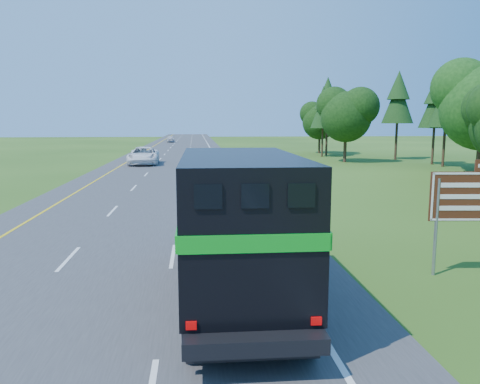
{
  "coord_description": "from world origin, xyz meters",
  "views": [
    {
      "loc": [
        2.68,
        -5.51,
        4.83
      ],
      "look_at": [
        4.77,
        16.17,
        1.56
      ],
      "focal_mm": 35.0,
      "sensor_mm": 36.0,
      "label": 1
    }
  ],
  "objects_px": {
    "white_suv": "(144,156)",
    "exit_sign": "(465,201)",
    "far_car": "(171,139)",
    "horse_truck": "(237,222)"
  },
  "relations": [
    {
      "from": "horse_truck",
      "to": "white_suv",
      "type": "xyz_separation_m",
      "value": [
        -6.92,
        41.82,
        -1.15
      ]
    },
    {
      "from": "exit_sign",
      "to": "far_car",
      "type": "bearing_deg",
      "value": 103.37
    },
    {
      "from": "far_car",
      "to": "exit_sign",
      "type": "height_order",
      "value": "exit_sign"
    },
    {
      "from": "white_suv",
      "to": "exit_sign",
      "type": "height_order",
      "value": "exit_sign"
    },
    {
      "from": "white_suv",
      "to": "far_car",
      "type": "height_order",
      "value": "white_suv"
    },
    {
      "from": "horse_truck",
      "to": "white_suv",
      "type": "bearing_deg",
      "value": 100.02
    },
    {
      "from": "white_suv",
      "to": "far_car",
      "type": "xyz_separation_m",
      "value": [
        0.12,
        58.34,
        -0.24
      ]
    },
    {
      "from": "horse_truck",
      "to": "far_car",
      "type": "bearing_deg",
      "value": 94.51
    },
    {
      "from": "far_car",
      "to": "white_suv",
      "type": "bearing_deg",
      "value": -94.3
    },
    {
      "from": "white_suv",
      "to": "exit_sign",
      "type": "xyz_separation_m",
      "value": [
        14.19,
        -40.41,
        1.37
      ]
    }
  ]
}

